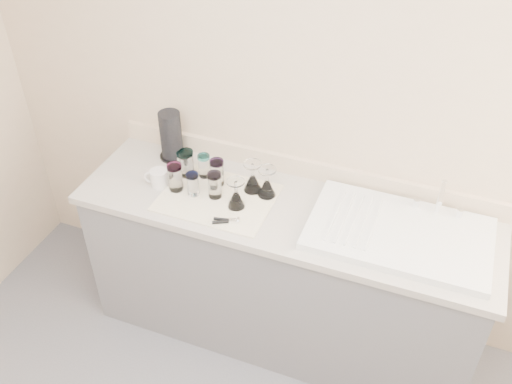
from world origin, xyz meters
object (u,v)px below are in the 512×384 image
at_px(sink_unit, 400,233).
at_px(can_opener, 226,221).
at_px(tumbler_purple, 217,172).
at_px(tumbler_extra, 183,163).
at_px(tumbler_cyan, 204,166).
at_px(goblet_back_right, 267,186).
at_px(tumbler_magenta, 175,177).
at_px(tumbler_blue, 193,184).
at_px(tumbler_teal, 187,163).
at_px(white_mug, 159,178).
at_px(tumbler_lavender, 215,185).
at_px(goblet_back_left, 253,181).
at_px(goblet_front_left, 236,198).
at_px(paper_towel_roll, 171,136).

relative_size(sink_unit, can_opener, 6.57).
bearing_deg(tumbler_purple, tumbler_extra, 173.49).
xyz_separation_m(tumbler_cyan, goblet_back_right, (0.36, -0.03, -0.01)).
distance_m(tumbler_magenta, tumbler_blue, 0.10).
xyz_separation_m(tumbler_teal, white_mug, (-0.10, -0.12, -0.04)).
xyz_separation_m(sink_unit, tumbler_blue, (-1.01, -0.07, 0.05)).
bearing_deg(white_mug, goblet_back_right, 12.12).
height_order(tumbler_blue, tumbler_lavender, tumbler_lavender).
relative_size(tumbler_lavender, can_opener, 1.10).
bearing_deg(tumbler_teal, tumbler_blue, -53.24).
xyz_separation_m(sink_unit, tumbler_lavender, (-0.90, -0.05, 0.06)).
height_order(goblet_back_left, goblet_back_right, goblet_back_left).
relative_size(goblet_back_right, white_mug, 1.20).
xyz_separation_m(sink_unit, tumbler_teal, (-1.10, 0.06, 0.06)).
bearing_deg(tumbler_teal, tumbler_purple, -3.61).
bearing_deg(tumbler_lavender, goblet_front_left, -14.75).
xyz_separation_m(sink_unit, goblet_back_left, (-0.75, 0.07, 0.04)).
distance_m(tumbler_extra, paper_towel_roll, 0.18).
distance_m(tumbler_lavender, goblet_front_left, 0.13).
relative_size(white_mug, paper_towel_roll, 0.49).
height_order(tumbler_cyan, tumbler_magenta, tumbler_magenta).
xyz_separation_m(tumbler_purple, can_opener, (0.16, -0.26, -0.06)).
bearing_deg(sink_unit, white_mug, -177.04).
bearing_deg(tumbler_blue, paper_towel_roll, 133.96).
bearing_deg(tumbler_purple, tumbler_blue, -122.57).
height_order(tumbler_blue, goblet_back_right, goblet_back_right).
xyz_separation_m(tumbler_purple, tumbler_magenta, (-0.17, -0.12, 0.00)).
height_order(tumbler_cyan, tumbler_extra, tumbler_cyan).
height_order(tumbler_teal, tumbler_purple, tumbler_teal).
height_order(tumbler_magenta, can_opener, tumbler_magenta).
height_order(tumbler_cyan, tumbler_purple, tumbler_purple).
height_order(sink_unit, paper_towel_roll, paper_towel_roll).
relative_size(tumbler_magenta, tumbler_blue, 1.21).
xyz_separation_m(tumbler_magenta, goblet_back_left, (0.36, 0.13, -0.02)).
distance_m(tumbler_extra, white_mug, 0.16).
height_order(tumbler_purple, tumbler_lavender, tumbler_purple).
distance_m(tumbler_lavender, tumbler_extra, 0.26).
relative_size(tumbler_teal, goblet_back_left, 0.90).
bearing_deg(tumbler_teal, paper_towel_roll, 139.79).
distance_m(goblet_front_left, white_mug, 0.43).
xyz_separation_m(tumbler_blue, goblet_front_left, (0.23, -0.01, -0.01)).
height_order(goblet_back_left, white_mug, goblet_back_left).
bearing_deg(goblet_back_right, goblet_front_left, -128.67).
distance_m(tumbler_purple, paper_towel_roll, 0.36).
bearing_deg(tumbler_blue, tumbler_magenta, 177.64).
bearing_deg(can_opener, tumbler_lavender, 128.90).
bearing_deg(tumbler_teal, white_mug, -129.21).
bearing_deg(sink_unit, can_opener, -165.00).
bearing_deg(goblet_front_left, white_mug, 177.54).
height_order(sink_unit, goblet_back_left, sink_unit).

